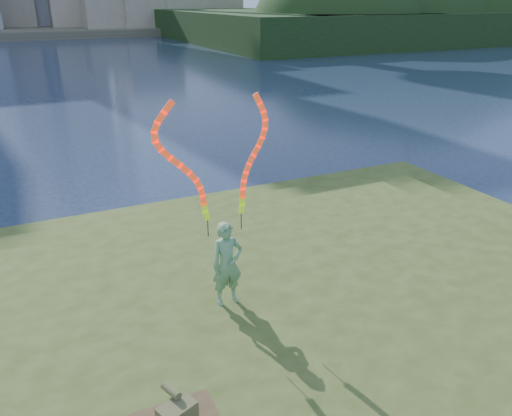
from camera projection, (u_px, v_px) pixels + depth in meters
ground at (207, 351)px, 8.80m from camera, size 320.00×320.00×0.00m
far_shore at (19, 29)px, 87.55m from camera, size 320.00×40.00×1.20m
wooded_hill at (420, 34)px, 82.17m from camera, size 78.00×50.00×63.00m
woman_with_ribbons at (226, 227)px, 8.30m from camera, size 2.01×0.38×3.92m
canvas_bag at (177, 414)px, 6.22m from camera, size 0.53×0.60×0.43m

